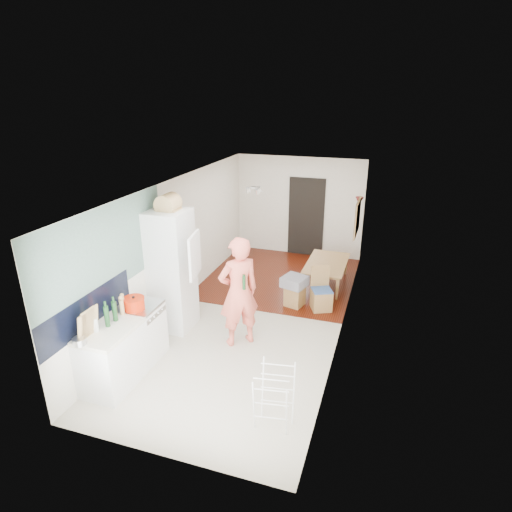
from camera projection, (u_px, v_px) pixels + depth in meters
The scene contains 32 objects.
room_shell at pixel (255, 254), 7.64m from camera, with size 3.20×7.00×2.50m, color white, non-canonical shape.
floor at pixel (255, 316), 8.09m from camera, with size 3.20×7.00×0.01m, color #B8AD9A.
wood_floor_overlay at pixel (281, 278), 9.73m from camera, with size 3.20×3.30×0.01m, color #541C0C.
sage_wall_panel at pixel (106, 250), 6.11m from camera, with size 0.02×3.00×1.30m, color gray.
tile_splashback at pixel (88, 311), 5.88m from camera, with size 0.02×1.90×0.50m, color black.
doorway_recess at pixel (306, 217), 10.76m from camera, with size 0.90×0.04×2.00m, color black.
base_cabinet at pixel (112, 359), 6.06m from camera, with size 0.60×0.90×0.86m, color white.
worktop at pixel (108, 331), 5.89m from camera, with size 0.62×0.92×0.06m, color beige.
range_cooker at pixel (141, 332), 6.72m from camera, with size 0.60×0.60×0.88m, color white.
cooker_top at pixel (138, 306), 6.55m from camera, with size 0.60×0.60×0.04m, color #B5B5B7.
fridge_housing at pixel (172, 271), 7.38m from camera, with size 0.66×0.66×2.15m, color white.
fridge_door at pixel (195, 255), 6.77m from camera, with size 0.56×0.04×0.70m, color white.
fridge_interior at pixel (186, 247), 7.12m from camera, with size 0.02×0.52×0.66m, color white.
pinboard at pixel (357, 218), 8.76m from camera, with size 0.03×0.90×0.70m, color tan.
pinboard_frame at pixel (357, 218), 8.76m from camera, with size 0.01×0.94×0.74m, color #9F7548.
wall_sconce at pixel (359, 201), 9.27m from camera, with size 0.18×0.18×0.16m, color maroon.
person at pixel (239, 283), 6.85m from camera, with size 0.81×0.53×2.22m, color #F46957.
dining_table at pixel (327, 276), 9.30m from camera, with size 1.27×0.71×0.45m, color #9F7548.
dining_chair at pixel (322, 289), 8.18m from camera, with size 0.36×0.36×0.86m, color #9F7548, non-canonical shape.
stool at pixel (295, 296), 8.40m from camera, with size 0.33×0.33×0.43m, color #9F7548, non-canonical shape.
grey_drape at pixel (295, 282), 8.29m from camera, with size 0.43×0.43×0.19m, color slate.
drying_rack at pixel (274, 399), 5.29m from camera, with size 0.43×0.39×0.84m, color white, non-canonical shape.
bread_bin at pixel (168, 204), 7.01m from camera, with size 0.36×0.35×0.19m, color tan, non-canonical shape.
red_casserole at pixel (134, 303), 6.39m from camera, with size 0.32×0.32×0.19m, color red.
steel_pan at pixel (79, 341), 5.52m from camera, with size 0.18×0.18×0.09m, color #B5B5B7.
held_bottle at pixel (244, 282), 6.68m from camera, with size 0.05×0.05×0.25m, color #173E1C.
bottle_a at pixel (115, 311), 6.05m from camera, with size 0.07×0.07×0.30m, color #173E1C.
bottle_b at pixel (107, 316), 5.90m from camera, with size 0.07×0.07×0.31m, color #173E1C.
bottle_c at pixel (95, 325), 5.80m from camera, with size 0.08×0.08×0.20m, color silver.
pepper_mill_front at pixel (122, 307), 6.23m from camera, with size 0.06×0.06×0.24m, color tan.
pepper_mill_back at pixel (123, 304), 6.34m from camera, with size 0.06×0.06×0.22m, color tan.
chopping_boards at pixel (88, 323), 5.63m from camera, with size 0.04×0.30×0.41m, color tan, non-canonical shape.
Camera 1 is at (2.23, -6.78, 3.99)m, focal length 30.00 mm.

